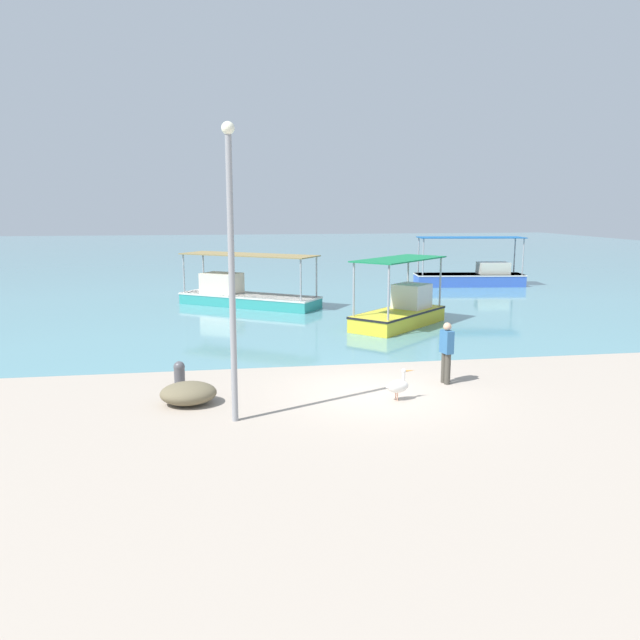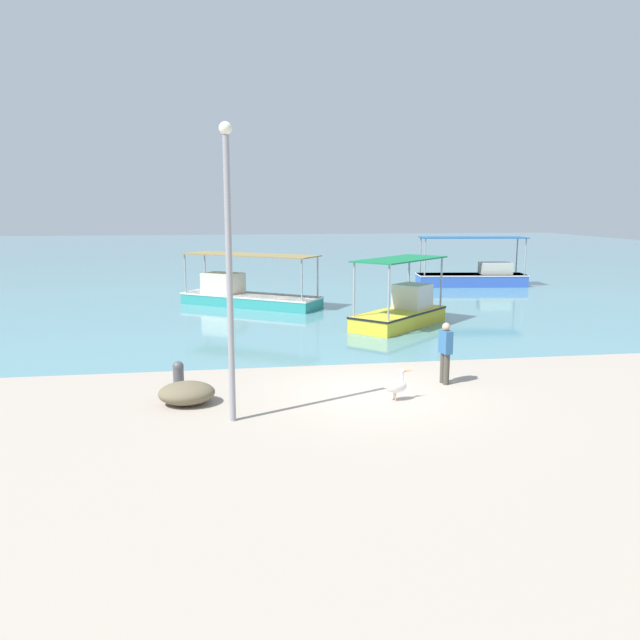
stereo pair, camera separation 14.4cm
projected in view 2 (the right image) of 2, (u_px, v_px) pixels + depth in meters
The scene contains 10 objects.
ground at pixel (373, 393), 16.14m from camera, with size 120.00×120.00×0.00m, color #A8998A.
harbor_water at pixel (261, 254), 62.81m from camera, with size 110.00×90.00×0.00m, color #578F99.
fishing_boat_far_right at pixel (245, 293), 30.27m from camera, with size 6.84×5.55×2.50m.
fishing_boat_outer at pixel (474, 276), 37.73m from camera, with size 6.68×2.64×2.94m.
fishing_boat_near_left at pixel (402, 310), 25.14m from camera, with size 4.66×4.57×2.73m.
pelican at pixel (396, 386), 15.45m from camera, with size 0.80×0.37×0.80m.
lamp_post at pixel (229, 260), 13.42m from camera, with size 0.28×0.28×6.50m.
mooring_bollard at pixel (178, 372), 16.83m from camera, with size 0.30×0.30×0.66m.
fisherman_standing at pixel (445, 351), 16.83m from camera, with size 0.29×0.43×1.69m.
net_pile at pixel (187, 393), 15.21m from camera, with size 1.37×1.16×0.54m, color brown.
Camera 2 is at (-3.71, -15.15, 4.76)m, focal length 35.00 mm.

